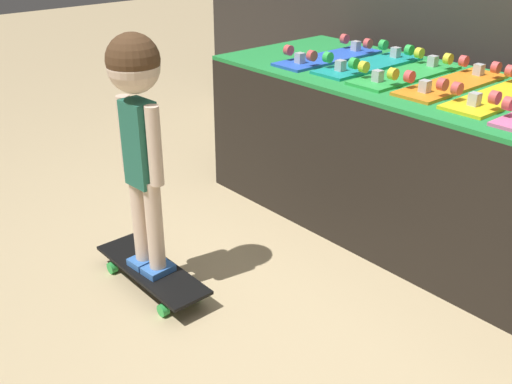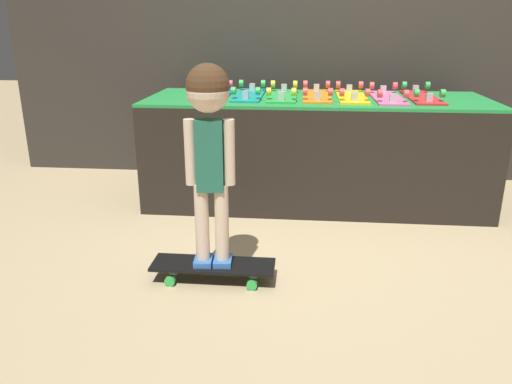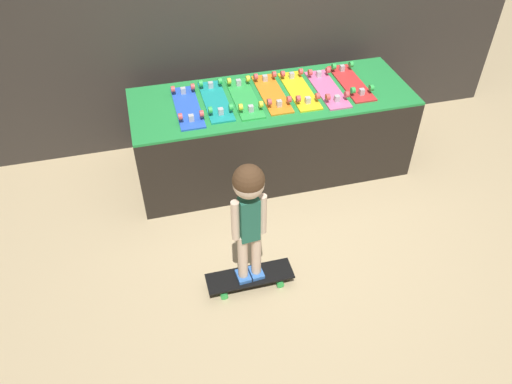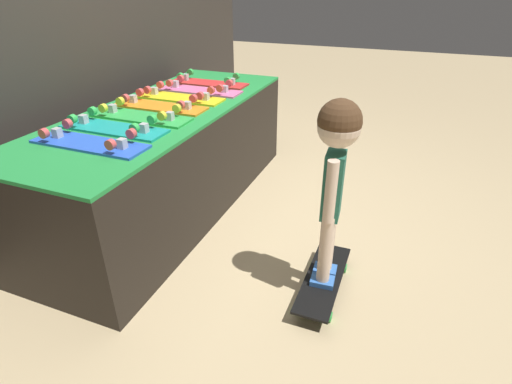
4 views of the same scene
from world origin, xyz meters
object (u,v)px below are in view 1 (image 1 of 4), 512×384
(skateboard_blue_on_rack, at_px, (329,56))
(skateboard_yellow_on_rack, at_px, (501,94))
(skateboard_orange_on_rack, at_px, (452,82))
(skateboard_on_floor, at_px, (152,271))
(child, at_px, (138,112))
(skateboard_green_on_rack, at_px, (406,73))
(skateboard_teal_on_rack, at_px, (369,63))

(skateboard_blue_on_rack, bearing_deg, skateboard_yellow_on_rack, 1.44)
(skateboard_orange_on_rack, bearing_deg, skateboard_on_floor, -111.80)
(child, bearing_deg, skateboard_yellow_on_rack, 55.15)
(skateboard_blue_on_rack, distance_m, child, 1.28)
(skateboard_green_on_rack, height_order, skateboard_yellow_on_rack, same)
(skateboard_yellow_on_rack, distance_m, skateboard_on_floor, 1.65)
(skateboard_yellow_on_rack, xyz_separation_m, child, (-0.76, -1.29, 0.01))
(skateboard_blue_on_rack, relative_size, skateboard_orange_on_rack, 1.00)
(child, bearing_deg, skateboard_teal_on_rack, 83.65)
(skateboard_blue_on_rack, distance_m, skateboard_orange_on_rack, 0.71)
(skateboard_teal_on_rack, relative_size, skateboard_orange_on_rack, 1.00)
(skateboard_green_on_rack, height_order, skateboard_on_floor, skateboard_green_on_rack)
(child, bearing_deg, skateboard_green_on_rack, 73.20)
(skateboard_orange_on_rack, bearing_deg, skateboard_yellow_on_rack, -2.50)
(skateboard_teal_on_rack, relative_size, skateboard_yellow_on_rack, 1.00)
(skateboard_yellow_on_rack, height_order, skateboard_on_floor, skateboard_yellow_on_rack)
(skateboard_teal_on_rack, relative_size, skateboard_on_floor, 1.04)
(skateboard_blue_on_rack, distance_m, skateboard_yellow_on_rack, 0.95)
(skateboard_blue_on_rack, bearing_deg, child, -81.30)
(skateboard_green_on_rack, distance_m, child, 1.31)
(skateboard_teal_on_rack, relative_size, child, 0.66)
(skateboard_on_floor, bearing_deg, skateboard_orange_on_rack, 68.20)
(skateboard_yellow_on_rack, bearing_deg, skateboard_green_on_rack, -179.23)
(skateboard_teal_on_rack, bearing_deg, skateboard_on_floor, -91.94)
(skateboard_teal_on_rack, bearing_deg, skateboard_yellow_on_rack, -0.97)
(skateboard_blue_on_rack, xyz_separation_m, skateboard_orange_on_rack, (0.71, 0.03, 0.00))
(skateboard_green_on_rack, bearing_deg, child, -102.40)
(skateboard_teal_on_rack, height_order, skateboard_yellow_on_rack, same)
(skateboard_on_floor, bearing_deg, skateboard_teal_on_rack, 88.06)
(skateboard_blue_on_rack, xyz_separation_m, skateboard_yellow_on_rack, (0.95, 0.02, 0.00))
(skateboard_orange_on_rack, height_order, child, child)
(skateboard_green_on_rack, distance_m, skateboard_yellow_on_rack, 0.48)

